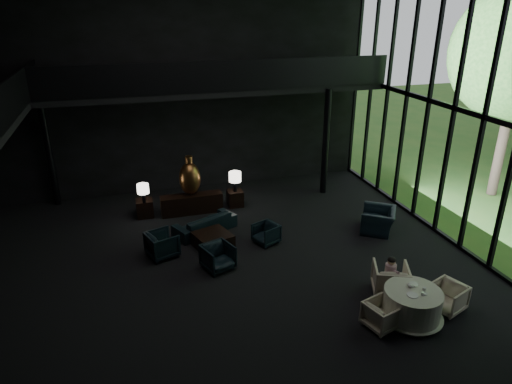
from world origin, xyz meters
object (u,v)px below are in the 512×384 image
object	(u,v)px
side_table_right	(235,198)
table_lamp_right	(235,178)
sofa	(205,220)
lounge_armchair_east	(266,234)
dining_chair_west	(382,315)
console	(192,204)
dining_table	(411,306)
table_lamp_left	(143,190)
window_armchair	(379,215)
coffee_table	(213,240)
lounge_armchair_west	(162,242)
bronze_urn	(190,178)
side_table_left	(145,208)
dining_chair_east	(447,296)
lounge_armchair_south	(218,256)
dining_chair_north	(391,276)
child	(391,268)

from	to	relation	value
side_table_right	table_lamp_right	distance (m)	0.82
side_table_right	sofa	xyz separation A→B (m)	(-1.42, -1.70, 0.10)
lounge_armchair_east	dining_chair_west	world-z (taller)	dining_chair_west
console	side_table_right	xyz separation A→B (m)	(1.60, 0.16, -0.05)
console	dining_table	size ratio (longest dim) A/B	1.43
table_lamp_left	window_armchair	size ratio (longest dim) A/B	0.52
coffee_table	side_table_right	bearing A→B (deg)	63.46
lounge_armchair_west	coffee_table	size ratio (longest dim) A/B	0.88
bronze_urn	lounge_armchair_east	distance (m)	3.56
side_table_left	dining_chair_east	xyz separation A→B (m)	(6.60, -7.35, 0.05)
sofa	coffee_table	size ratio (longest dim) A/B	2.02
lounge_armchair_south	dining_table	xyz separation A→B (m)	(3.85, -3.39, -0.08)
table_lamp_left	lounge_armchair_west	distance (m)	2.75
table_lamp_left	lounge_armchair_south	world-z (taller)	table_lamp_left
side_table_left	lounge_armchair_south	bearing A→B (deg)	-66.80
table_lamp_right	dining_chair_north	bearing A→B (deg)	-68.72
console	child	bearing A→B (deg)	-57.14
dining_chair_west	table_lamp_right	bearing A→B (deg)	-4.66
side_table_right	coffee_table	world-z (taller)	side_table_right
sofa	window_armchair	world-z (taller)	window_armchair
side_table_left	side_table_right	bearing A→B (deg)	-0.32
window_armchair	dining_chair_north	xyz separation A→B (m)	(-1.48, -3.12, -0.07)
console	child	distance (m)	7.40
table_lamp_left	table_lamp_right	size ratio (longest dim) A/B	0.91
sofa	lounge_armchair_south	xyz separation A→B (m)	(-0.06, -2.29, 0.01)
table_lamp_left	table_lamp_right	bearing A→B (deg)	2.91
dining_chair_east	dining_table	bearing A→B (deg)	-107.69
side_table_right	dining_chair_east	distance (m)	8.08
table_lamp_right	coffee_table	bearing A→B (deg)	-116.92
lounge_armchair_west	dining_chair_east	xyz separation A→B (m)	(6.28, -4.47, -0.08)
console	dining_chair_north	world-z (taller)	dining_chair_north
coffee_table	lounge_armchair_south	bearing A→B (deg)	-94.66
console	dining_table	world-z (taller)	dining_table
table_lamp_left	sofa	bearing A→B (deg)	-40.11
bronze_urn	dining_chair_east	size ratio (longest dim) A/B	1.91
lounge_armchair_south	console	bearing A→B (deg)	71.79
bronze_urn	dining_chair_west	size ratio (longest dim) A/B	2.13
bronze_urn	dining_chair_north	size ratio (longest dim) A/B	1.42
bronze_urn	lounge_armchair_south	size ratio (longest dim) A/B	1.70
lounge_armchair_west	dining_table	xyz separation A→B (m)	(5.26, -4.53, -0.11)
bronze_urn	side_table_right	size ratio (longest dim) A/B	2.35
dining_table	dining_chair_north	distance (m)	1.06
sofa	dining_chair_east	size ratio (longest dim) A/B	2.79
dining_table	child	distance (m)	1.10
console	dining_chair_north	size ratio (longest dim) A/B	2.20
lounge_armchair_east	child	xyz separation A→B (m)	(2.17, -3.40, 0.44)
sofa	child	bearing A→B (deg)	104.77
coffee_table	bronze_urn	bearing A→B (deg)	94.63
console	sofa	xyz separation A→B (m)	(0.18, -1.54, 0.06)
side_table_left	dining_table	bearing A→B (deg)	-53.03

